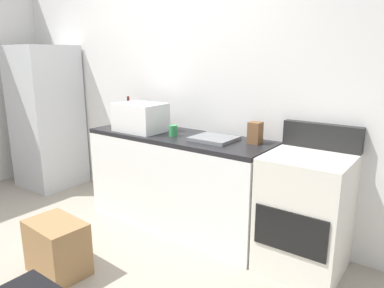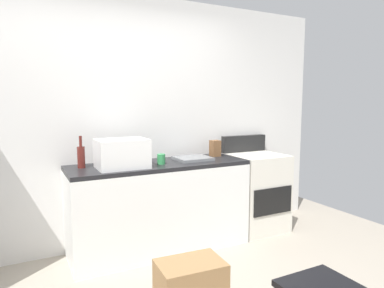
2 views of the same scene
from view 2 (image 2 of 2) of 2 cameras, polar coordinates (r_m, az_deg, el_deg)
name	(u,v)px [view 2 (image 2 of 2)]	position (r m, az deg, el deg)	size (l,w,h in m)	color
wall_back	(120,122)	(3.67, -11.91, 3.55)	(5.00, 0.10, 2.60)	silver
kitchen_counter	(160,206)	(3.59, -5.34, -10.24)	(1.80, 0.60, 0.90)	white
stove_oven	(256,191)	(4.18, 10.49, -7.60)	(0.60, 0.61, 1.10)	silver
microwave	(122,154)	(3.26, -11.52, -1.55)	(0.46, 0.34, 0.27)	white
sink_basin	(193,158)	(3.65, 0.14, -2.41)	(0.36, 0.32, 0.03)	slate
wine_bottle	(81,156)	(3.36, -17.90, -1.94)	(0.07, 0.07, 0.30)	#591E19
coffee_mug	(161,159)	(3.41, -5.12, -2.50)	(0.08, 0.08, 0.10)	#338C4C
knife_block	(215,148)	(3.89, 3.85, -0.71)	(0.10, 0.10, 0.18)	brown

